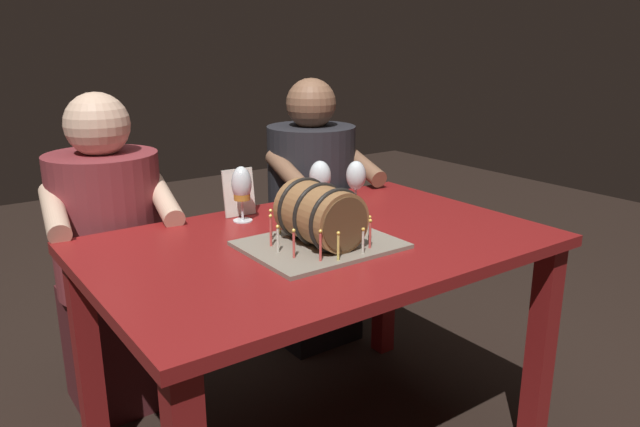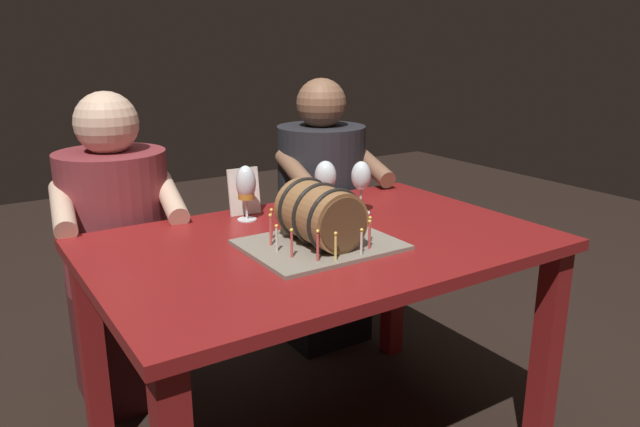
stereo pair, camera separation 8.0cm
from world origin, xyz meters
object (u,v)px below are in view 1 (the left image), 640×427
dining_table (320,272)px  wine_glass_amber (242,187)px  barrel_cake (320,220)px  person_seated_left (112,263)px  wine_glass_red (320,178)px  menu_card (239,192)px  wine_glass_empty (356,177)px  person_seated_right (312,220)px

dining_table → wine_glass_amber: wine_glass_amber is taller
barrel_cake → wine_glass_amber: (-0.06, 0.36, 0.03)m
person_seated_left → wine_glass_red: bearing=-34.1°
menu_card → dining_table: bearing=-75.6°
barrel_cake → wine_glass_empty: 0.38m
person_seated_right → menu_card: bearing=-149.5°
wine_glass_amber → person_seated_right: person_seated_right is taller
person_seated_right → person_seated_left: bearing=-180.0°
person_seated_right → wine_glass_amber: bearing=-145.4°
dining_table → wine_glass_amber: 0.39m
dining_table → wine_glass_amber: size_ratio=7.33×
barrel_cake → wine_glass_empty: bearing=35.2°
dining_table → menu_card: size_ratio=8.43×
dining_table → barrel_cake: size_ratio=3.18×
wine_glass_empty → person_seated_left: 0.92m
wine_glass_amber → person_seated_right: bearing=34.6°
barrel_cake → wine_glass_amber: bearing=99.4°
wine_glass_red → person_seated_left: (-0.61, 0.42, -0.30)m
wine_glass_empty → person_seated_left: bearing=144.0°
wine_glass_empty → wine_glass_red: bearing=132.6°
menu_card → person_seated_left: 0.54m
dining_table → person_seated_right: (0.43, 0.67, -0.07)m
barrel_cake → wine_glass_red: (0.22, 0.31, 0.04)m
person_seated_right → wine_glass_red: bearing=-121.4°
wine_glass_empty → dining_table: bearing=-149.3°
wine_glass_amber → person_seated_right: size_ratio=0.16×
dining_table → menu_card: bearing=101.7°
menu_card → person_seated_right: bearing=33.2°
wine_glass_amber → wine_glass_red: (0.28, -0.05, 0.00)m
barrel_cake → menu_card: bearing=94.6°
barrel_cake → wine_glass_red: 0.38m
barrel_cake → wine_glass_red: bearing=54.3°
wine_glass_red → menu_card: bearing=155.6°
wine_glass_amber → wine_glass_red: size_ratio=1.04×
dining_table → barrel_cake: bearing=-125.2°
wine_glass_amber → menu_card: wine_glass_amber is taller
dining_table → person_seated_right: bearing=56.9°
wine_glass_red → person_seated_right: person_seated_right is taller
menu_card → wine_glass_amber: bearing=-107.4°
menu_card → person_seated_right: size_ratio=0.14×
dining_table → wine_glass_red: bearing=54.1°
barrel_cake → menu_card: (-0.03, 0.42, -0.00)m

